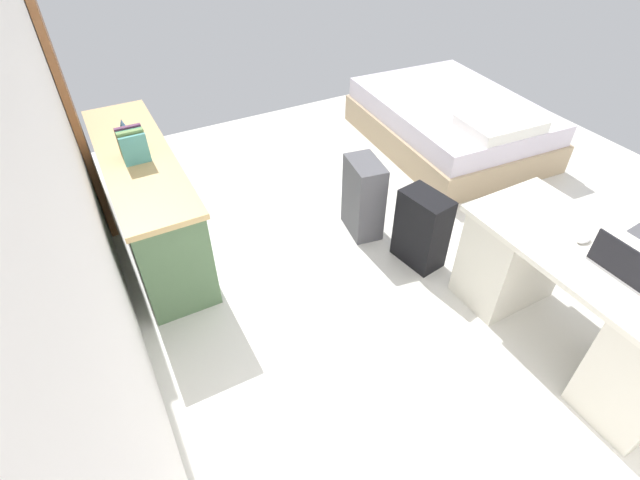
{
  "coord_description": "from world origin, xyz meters",
  "views": [
    {
      "loc": [
        -2.1,
        2.1,
        2.43
      ],
      "look_at": [
        -0.19,
        1.08,
        0.6
      ],
      "focal_mm": 26.5,
      "sensor_mm": 36.0,
      "label": 1
    }
  ],
  "objects_px": {
    "bed": "(450,123)",
    "laptop": "(624,265)",
    "credenza": "(148,200)",
    "suitcase_black": "(422,229)",
    "suitcase_spare_grey": "(363,198)",
    "desk": "(576,300)",
    "figurine_small": "(123,126)",
    "computer_mouse": "(583,239)"
  },
  "relations": [
    {
      "from": "bed",
      "to": "laptop",
      "type": "bearing_deg",
      "value": 156.83
    },
    {
      "from": "credenza",
      "to": "suitcase_black",
      "type": "xyz_separation_m",
      "value": [
        -1.15,
        -1.67,
        -0.1
      ]
    },
    {
      "from": "credenza",
      "to": "suitcase_spare_grey",
      "type": "height_order",
      "value": "credenza"
    },
    {
      "from": "suitcase_spare_grey",
      "to": "credenza",
      "type": "bearing_deg",
      "value": 75.74
    },
    {
      "from": "desk",
      "to": "laptop",
      "type": "bearing_deg",
      "value": 178.15
    },
    {
      "from": "credenza",
      "to": "bed",
      "type": "xyz_separation_m",
      "value": [
        0.14,
        -3.03,
        -0.14
      ]
    },
    {
      "from": "laptop",
      "to": "figurine_small",
      "type": "height_order",
      "value": "laptop"
    },
    {
      "from": "credenza",
      "to": "laptop",
      "type": "xyz_separation_m",
      "value": [
        -2.32,
        -1.98,
        0.38
      ]
    },
    {
      "from": "desk",
      "to": "suitcase_black",
      "type": "xyz_separation_m",
      "value": [
        1.04,
        0.31,
        -0.09
      ]
    },
    {
      "from": "laptop",
      "to": "figurine_small",
      "type": "bearing_deg",
      "value": 36.38
    },
    {
      "from": "suitcase_black",
      "to": "bed",
      "type": "bearing_deg",
      "value": -55.15
    },
    {
      "from": "desk",
      "to": "laptop",
      "type": "xyz_separation_m",
      "value": [
        -0.13,
        0.0,
        0.39
      ]
    },
    {
      "from": "desk",
      "to": "laptop",
      "type": "distance_m",
      "value": 0.41
    },
    {
      "from": "credenza",
      "to": "bed",
      "type": "bearing_deg",
      "value": -87.43
    },
    {
      "from": "suitcase_spare_grey",
      "to": "computer_mouse",
      "type": "bearing_deg",
      "value": -150.49
    },
    {
      "from": "credenza",
      "to": "desk",
      "type": "bearing_deg",
      "value": -137.93
    },
    {
      "from": "credenza",
      "to": "figurine_small",
      "type": "bearing_deg",
      "value": 0.24
    },
    {
      "from": "laptop",
      "to": "desk",
      "type": "bearing_deg",
      "value": -1.85
    },
    {
      "from": "figurine_small",
      "to": "bed",
      "type": "bearing_deg",
      "value": -94.26
    },
    {
      "from": "suitcase_black",
      "to": "suitcase_spare_grey",
      "type": "relative_size",
      "value": 0.92
    },
    {
      "from": "suitcase_spare_grey",
      "to": "laptop",
      "type": "distance_m",
      "value": 1.81
    },
    {
      "from": "desk",
      "to": "figurine_small",
      "type": "height_order",
      "value": "figurine_small"
    },
    {
      "from": "credenza",
      "to": "suitcase_spare_grey",
      "type": "xyz_separation_m",
      "value": [
        -0.65,
        -1.49,
        -0.07
      ]
    },
    {
      "from": "desk",
      "to": "credenza",
      "type": "distance_m",
      "value": 2.96
    },
    {
      "from": "desk",
      "to": "suitcase_spare_grey",
      "type": "relative_size",
      "value": 2.31
    },
    {
      "from": "suitcase_black",
      "to": "figurine_small",
      "type": "distance_m",
      "value": 2.32
    },
    {
      "from": "bed",
      "to": "figurine_small",
      "type": "distance_m",
      "value": 3.09
    },
    {
      "from": "credenza",
      "to": "figurine_small",
      "type": "height_order",
      "value": "figurine_small"
    },
    {
      "from": "suitcase_black",
      "to": "suitcase_spare_grey",
      "type": "bearing_deg",
      "value": 10.88
    },
    {
      "from": "desk",
      "to": "suitcase_black",
      "type": "bearing_deg",
      "value": 16.61
    },
    {
      "from": "desk",
      "to": "credenza",
      "type": "xyz_separation_m",
      "value": [
        2.19,
        1.98,
        0.01
      ]
    },
    {
      "from": "bed",
      "to": "suitcase_black",
      "type": "xyz_separation_m",
      "value": [
        -1.29,
        1.36,
        0.05
      ]
    },
    {
      "from": "desk",
      "to": "computer_mouse",
      "type": "xyz_separation_m",
      "value": [
        0.13,
        -0.04,
        0.36
      ]
    },
    {
      "from": "credenza",
      "to": "laptop",
      "type": "height_order",
      "value": "laptop"
    },
    {
      "from": "suitcase_black",
      "to": "figurine_small",
      "type": "height_order",
      "value": "figurine_small"
    },
    {
      "from": "desk",
      "to": "computer_mouse",
      "type": "height_order",
      "value": "computer_mouse"
    },
    {
      "from": "suitcase_black",
      "to": "computer_mouse",
      "type": "relative_size",
      "value": 5.78
    },
    {
      "from": "computer_mouse",
      "to": "desk",
      "type": "bearing_deg",
      "value": 164.52
    },
    {
      "from": "suitcase_spare_grey",
      "to": "figurine_small",
      "type": "xyz_separation_m",
      "value": [
        1.01,
        1.49,
        0.52
      ]
    },
    {
      "from": "computer_mouse",
      "to": "figurine_small",
      "type": "height_order",
      "value": "figurine_small"
    },
    {
      "from": "desk",
      "to": "bed",
      "type": "height_order",
      "value": "desk"
    },
    {
      "from": "suitcase_spare_grey",
      "to": "figurine_small",
      "type": "bearing_deg",
      "value": 65.15
    }
  ]
}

